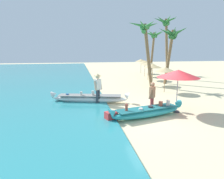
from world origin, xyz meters
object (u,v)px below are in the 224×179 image
Objects in this scene: person_tourist_customer at (152,96)px; palm_tree_far_behind at (145,34)px; cooler_box at (111,116)px; boat_white_midground at (90,98)px; patio_umbrella_large at (178,74)px; palm_tree_mid_cluster at (172,38)px; person_vendor_hatted at (98,87)px; palm_tree_tall_inland at (166,28)px; palm_tree_leaning_seaward at (154,38)px; boat_cyan_foreground at (147,112)px.

person_tourist_customer is 0.28× the size of palm_tree_far_behind.
boat_white_midground is at bearing 82.17° from cooler_box.
patio_umbrella_large is 7.80m from palm_tree_far_behind.
cooler_box is at bearing -128.36° from palm_tree_mid_cluster.
palm_tree_far_behind is at bearing 47.95° from person_vendor_hatted.
palm_tree_tall_inland is 4.35m from palm_tree_leaning_seaward.
boat_white_midground is 0.86× the size of palm_tree_leaning_seaward.
palm_tree_leaning_seaward is 19.45m from cooler_box.
person_tourist_customer reaches higher than boat_cyan_foreground.
person_tourist_customer is at bearing -116.57° from palm_tree_tall_inland.
person_vendor_hatted reaches higher than cooler_box.
cooler_box is (0.75, -3.40, -0.05)m from boat_white_midground.
palm_tree_tall_inland is (4.63, 11.99, 3.46)m from patio_umbrella_large.
palm_tree_far_behind is at bearing -115.43° from palm_tree_leaning_seaward.
palm_tree_tall_inland reaches higher than person_vendor_hatted.
palm_tree_tall_inland is (5.90, 11.79, 4.59)m from person_tourist_customer.
person_tourist_customer is at bearing 54.84° from boat_cyan_foreground.
boat_white_midground is 10.66m from palm_tree_mid_cluster.
patio_umbrella_large is at bearing 15.25° from boat_cyan_foreground.
boat_white_midground is at bearing -144.20° from palm_tree_mid_cluster.
patio_umbrella_large is at bearing -9.19° from cooler_box.
palm_tree_leaning_seaward reaches higher than cooler_box.
boat_cyan_foreground is at bearing -13.32° from cooler_box.
palm_tree_mid_cluster is at bearing -99.23° from palm_tree_leaning_seaward.
cooler_box is at bearing -116.73° from palm_tree_leaning_seaward.
patio_umbrella_large is 0.33× the size of palm_tree_tall_inland.
patio_umbrella_large is at bearing -31.97° from boat_white_midground.
person_tourist_customer is (2.60, -2.06, -0.17)m from person_vendor_hatted.
cooler_box is at bearing -118.12° from palm_tree_far_behind.
person_vendor_hatted is 7.67m from palm_tree_far_behind.
patio_umbrella_large is 17.16m from palm_tree_leaning_seaward.
person_tourist_customer is 2.57m from cooler_box.
boat_cyan_foreground is 3.56m from person_vendor_hatted.
person_tourist_customer is 10.22m from palm_tree_mid_cluster.
patio_umbrella_large reaches higher than person_vendor_hatted.
person_vendor_hatted is 3.32m from person_tourist_customer.
boat_white_midground is 5.40m from patio_umbrella_large.
person_vendor_hatted is at bearing 127.63° from boat_cyan_foreground.
boat_cyan_foreground is 7.69× the size of cooler_box.
palm_tree_tall_inland reaches higher than palm_tree_far_behind.
palm_tree_far_behind is at bearing 41.64° from cooler_box.
person_vendor_hatted is 0.27× the size of palm_tree_tall_inland.
person_tourist_customer is 1.71m from patio_umbrella_large.
palm_tree_tall_inland is at bearing 63.43° from person_tourist_customer.
palm_tree_leaning_seaward is at bearing 57.75° from person_vendor_hatted.
palm_tree_mid_cluster reaches higher than person_tourist_customer.
palm_tree_leaning_seaward is (8.81, 13.96, 3.51)m from person_vendor_hatted.
cooler_box is at bearing -84.54° from person_vendor_hatted.
person_tourist_customer is 13.96m from palm_tree_tall_inland.
person_tourist_customer is at bearing -120.90° from palm_tree_mid_cluster.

